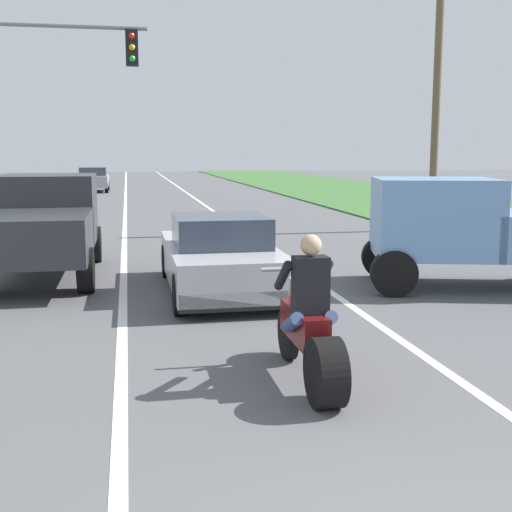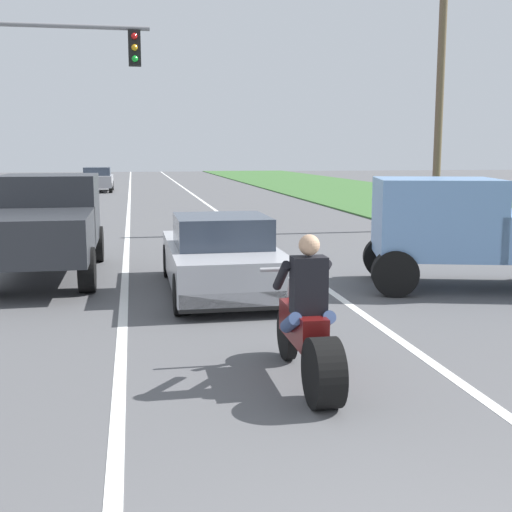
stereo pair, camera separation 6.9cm
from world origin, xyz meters
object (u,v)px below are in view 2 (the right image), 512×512
object	(u,v)px
distant_car_far_ahead	(98,179)
motorcycle_with_rider	(308,332)
pickup_truck_left_lane_dark_grey	(45,221)
traffic_light_mast_near	(14,88)
sports_car_silver	(221,257)
pickup_truck_right_shoulder_light_blue	(488,227)

from	to	relation	value
distant_car_far_ahead	motorcycle_with_rider	bearing A→B (deg)	-83.79
pickup_truck_left_lane_dark_grey	traffic_light_mast_near	xyz separation A→B (m)	(-1.20, 4.67, 2.93)
traffic_light_mast_near	distant_car_far_ahead	xyz separation A→B (m)	(0.79, 23.97, -3.26)
sports_car_silver	distant_car_far_ahead	bearing A→B (deg)	96.67
pickup_truck_right_shoulder_light_blue	distant_car_far_ahead	bearing A→B (deg)	105.03
motorcycle_with_rider	traffic_light_mast_near	world-z (taller)	traffic_light_mast_near
motorcycle_with_rider	traffic_light_mast_near	xyz separation A→B (m)	(-4.66, 11.59, 3.44)
traffic_light_mast_near	sports_car_silver	bearing A→B (deg)	-56.87
pickup_truck_left_lane_dark_grey	sports_car_silver	bearing A→B (deg)	-32.71
distant_car_far_ahead	pickup_truck_right_shoulder_light_blue	bearing A→B (deg)	-74.97
pickup_truck_right_shoulder_light_blue	sports_car_silver	bearing A→B (deg)	174.18
pickup_truck_right_shoulder_light_blue	distant_car_far_ahead	distance (m)	32.28
sports_car_silver	pickup_truck_right_shoulder_light_blue	bearing A→B (deg)	-5.82
motorcycle_with_rider	pickup_truck_right_shoulder_light_blue	bearing A→B (deg)	44.30
motorcycle_with_rider	traffic_light_mast_near	distance (m)	12.96
pickup_truck_right_shoulder_light_blue	distant_car_far_ahead	xyz separation A→B (m)	(-8.37, 31.17, -0.33)
motorcycle_with_rider	pickup_truck_left_lane_dark_grey	bearing A→B (deg)	116.60
motorcycle_with_rider	pickup_truck_right_shoulder_light_blue	distance (m)	6.31
motorcycle_with_rider	sports_car_silver	world-z (taller)	motorcycle_with_rider
sports_car_silver	pickup_truck_right_shoulder_light_blue	world-z (taller)	pickup_truck_right_shoulder_light_blue
traffic_light_mast_near	pickup_truck_right_shoulder_light_blue	bearing A→B (deg)	-38.16
pickup_truck_left_lane_dark_grey	distant_car_far_ahead	world-z (taller)	pickup_truck_left_lane_dark_grey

